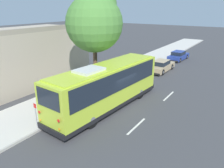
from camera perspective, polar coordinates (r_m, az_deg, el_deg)
name	(u,v)px	position (r m, az deg, el deg)	size (l,w,h in m)	color
ground_plane	(117,106)	(16.98, 1.43, -5.66)	(160.00, 160.00, 0.00)	#3D3D3F
sidewalk_slab	(76,93)	(19.35, -9.36, -2.43)	(80.00, 4.25, 0.15)	beige
curb_strip	(96,99)	(18.03, -4.17, -3.89)	(80.00, 0.14, 0.15)	#AAA69D
shuttle_bus	(107,84)	(15.98, -1.33, -0.11)	(10.67, 3.13, 3.45)	#ADC633
parked_sedan_tan	(161,66)	(26.49, 12.75, 4.58)	(4.69, 1.81, 1.32)	tan
parked_sedan_blue	(178,56)	(32.97, 16.95, 7.05)	(4.60, 1.91, 1.27)	navy
street_tree	(95,20)	(18.17, -4.43, 16.42)	(4.57, 4.57, 8.77)	brown
sign_post_near	(36,115)	(14.29, -19.23, -7.65)	(0.06, 0.22, 1.57)	gray
sign_post_far	(57,105)	(15.27, -14.09, -5.29)	(0.06, 0.22, 1.58)	gray
fire_hydrant	(128,73)	(23.25, 4.32, 2.79)	(0.22, 0.22, 0.81)	red
building_backdrop	(3,61)	(22.25, -26.56, 5.48)	(16.59, 6.53, 5.59)	tan
lane_stripe_mid	(136,126)	(14.32, 6.39, -10.87)	(2.40, 0.14, 0.01)	silver
lane_stripe_ahead	(169,96)	(19.35, 14.58, -3.05)	(2.40, 0.14, 0.01)	silver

